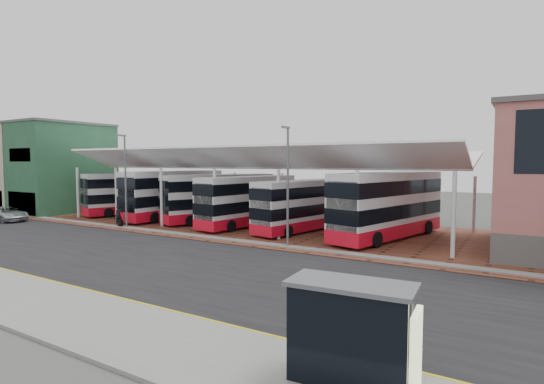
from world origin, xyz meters
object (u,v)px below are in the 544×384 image
(bus_5, at_px, (388,206))
(bus_shelter, at_px, (359,326))
(bus_0, at_px, (136,194))
(bus_2, at_px, (219,198))
(bus_1, at_px, (174,195))
(bus_3, at_px, (248,201))
(silver_car, at_px, (5,214))
(pedestrian, at_px, (119,216))
(bus_4, at_px, (303,206))

(bus_5, xyz_separation_m, bus_shelter, (5.49, -21.63, -0.75))
(bus_0, xyz_separation_m, bus_2, (11.59, -0.07, 0.02))
(bus_1, height_order, bus_3, bus_1)
(bus_0, bearing_deg, silver_car, -103.38)
(bus_0, distance_m, bus_2, 11.59)
(bus_0, height_order, bus_shelter, bus_0)
(bus_2, xyz_separation_m, silver_car, (-18.07, -10.34, -1.58))
(pedestrian, distance_m, bus_shelter, 31.65)
(bus_3, bearing_deg, bus_2, 176.98)
(bus_3, relative_size, bus_4, 1.05)
(bus_1, relative_size, bus_shelter, 3.52)
(bus_5, bearing_deg, bus_4, -164.00)
(bus_0, bearing_deg, bus_5, 17.48)
(bus_1, bearing_deg, pedestrian, -91.13)
(bus_0, distance_m, bus_1, 6.18)
(silver_car, bearing_deg, bus_0, -36.44)
(bus_0, xyz_separation_m, bus_1, (6.16, -0.45, 0.16))
(bus_4, relative_size, bus_5, 0.85)
(bus_3, bearing_deg, bus_4, 8.16)
(pedestrian, bearing_deg, silver_car, 117.25)
(bus_2, relative_size, bus_4, 1.06)
(bus_0, xyz_separation_m, silver_car, (-6.49, -10.41, -1.57))
(bus_1, bearing_deg, bus_3, 0.73)
(bus_3, height_order, pedestrian, bus_3)
(bus_1, bearing_deg, bus_2, 6.95)
(bus_2, distance_m, bus_shelter, 31.05)
(bus_2, distance_m, bus_3, 3.96)
(bus_0, xyz_separation_m, bus_3, (15.48, -0.82, -0.03))
(bus_3, distance_m, pedestrian, 11.59)
(bus_0, bearing_deg, pedestrian, -31.91)
(bus_5, height_order, bus_shelter, bus_5)
(bus_5, relative_size, silver_car, 2.44)
(bus_1, relative_size, pedestrian, 6.40)
(bus_5, relative_size, pedestrian, 6.66)
(bus_3, bearing_deg, bus_shelter, -42.16)
(bus_3, distance_m, bus_5, 12.45)
(bus_0, height_order, pedestrian, bus_0)
(bus_2, distance_m, silver_car, 20.88)
(bus_4, distance_m, bus_shelter, 24.74)
(bus_2, bearing_deg, bus_1, -152.11)
(pedestrian, height_order, bus_shelter, bus_shelter)
(bus_1, xyz_separation_m, bus_4, (14.79, -0.33, -0.30))
(bus_3, relative_size, bus_shelter, 3.29)
(bus_0, bearing_deg, bus_3, 15.52)
(bus_0, relative_size, bus_3, 1.01)
(bus_4, bearing_deg, pedestrian, -146.53)
(bus_5, bearing_deg, bus_2, -167.73)
(bus_3, distance_m, silver_car, 24.02)
(bus_2, xyz_separation_m, bus_4, (9.37, -0.71, -0.16))
(bus_2, height_order, bus_5, bus_5)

